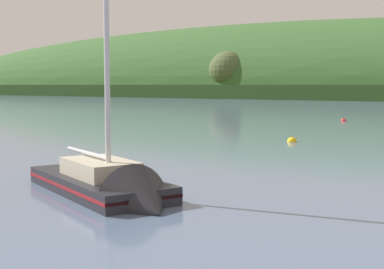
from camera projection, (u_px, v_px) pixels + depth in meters
far_shoreline_hill at (236, 95)px, 226.56m from camera, size 562.79×114.63×58.85m
sailboat_near_mooring at (111, 191)px, 21.36m from camera, size 9.54×6.51×14.20m
mooring_buoy_off_fishing_boat at (292, 142)px, 42.41m from camera, size 0.76×0.76×0.84m
mooring_buoy_far_upstream at (344, 121)px, 67.34m from camera, size 0.63×0.63×0.71m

